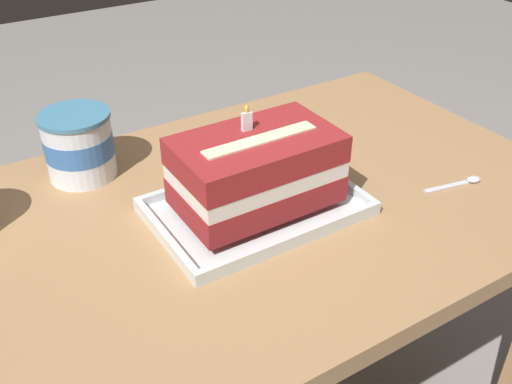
% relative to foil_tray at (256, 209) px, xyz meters
% --- Properties ---
extents(dining_table, '(1.15, 0.73, 0.77)m').
position_rel_foil_tray_xyz_m(dining_table, '(0.02, 0.03, -0.12)').
color(dining_table, '#9E754C').
rests_on(dining_table, ground_plane).
extents(foil_tray, '(0.35, 0.24, 0.02)m').
position_rel_foil_tray_xyz_m(foil_tray, '(0.00, 0.00, 0.00)').
color(foil_tray, silver).
rests_on(foil_tray, dining_table).
extents(birthday_cake, '(0.27, 0.16, 0.17)m').
position_rel_foil_tray_xyz_m(birthday_cake, '(0.00, -0.00, 0.08)').
color(birthday_cake, maroon).
rests_on(birthday_cake, foil_tray).
extents(ice_cream_tub, '(0.13, 0.13, 0.13)m').
position_rel_foil_tray_xyz_m(ice_cream_tub, '(-0.21, 0.28, 0.06)').
color(ice_cream_tub, white).
rests_on(ice_cream_tub, dining_table).
extents(serving_spoon_near_tray, '(0.12, 0.04, 0.01)m').
position_rel_foil_tray_xyz_m(serving_spoon_near_tray, '(0.38, -0.13, -0.00)').
color(serving_spoon_near_tray, silver).
rests_on(serving_spoon_near_tray, dining_table).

